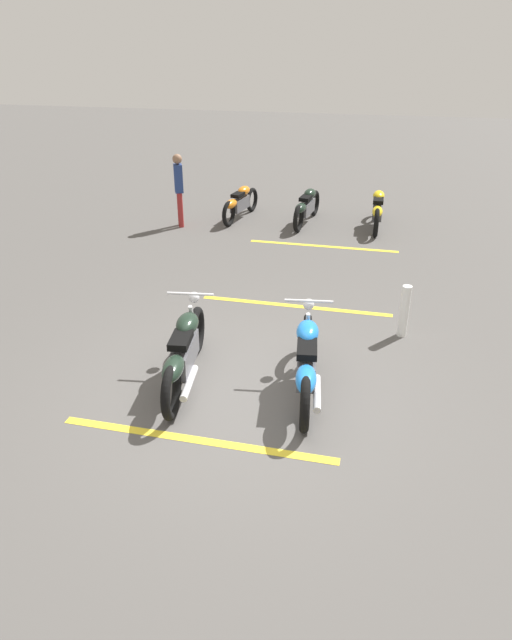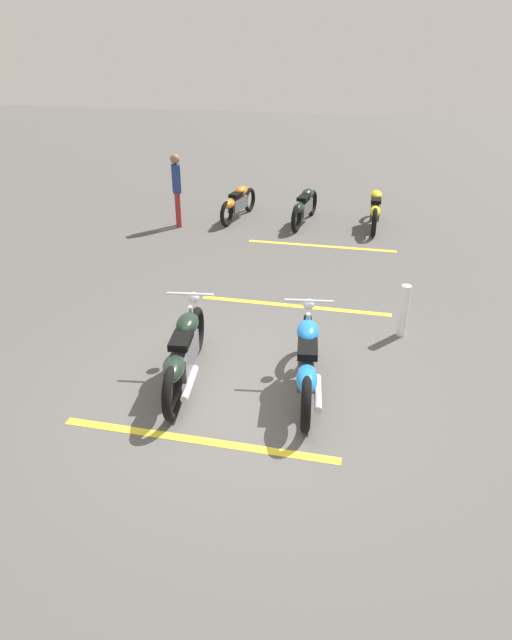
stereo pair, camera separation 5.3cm
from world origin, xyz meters
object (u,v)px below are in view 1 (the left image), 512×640
Objects in this scene: motorcycle_row_center at (240,203)px; motorcycle_row_far_left at (377,209)px; bystander_near_row at (179,187)px; motorcycle_dark_foreground at (184,352)px; bollard_post at (404,311)px; motorcycle_bright_foreground at (307,361)px; motorcycle_row_left at (306,206)px.

motorcycle_row_far_left is at bearing -79.88° from motorcycle_row_center.
bystander_near_row is (-0.95, 4.54, 0.49)m from motorcycle_row_far_left.
motorcycle_dark_foreground is 6.94m from bystander_near_row.
bollard_post is at bearing -61.46° from motorcycle_dark_foreground.
bollard_post is (2.01, -2.71, -0.06)m from motorcycle_dark_foreground.
motorcycle_bright_foreground is 2.20m from bollard_post.
motorcycle_row_left is 5.79m from bollard_post.
motorcycle_row_center is at bearing 13.13° from motorcycle_bright_foreground.
bystander_near_row is 6.86m from bollard_post.
motorcycle_dark_foreground is at bearing 162.92° from motorcycle_row_far_left.
motorcycle_bright_foreground and motorcycle_dark_foreground have the same top height.
motorcycle_dark_foreground is (-0.14, 1.55, 0.00)m from motorcycle_bright_foreground.
bystander_near_row is at bearing 100.32° from motorcycle_row_far_left.
motorcycle_bright_foreground is at bearing -164.53° from motorcycle_row_left.
motorcycle_row_center is at bearing 36.66° from bollard_post.
motorcycle_row_far_left reaches higher than bollard_post.
motorcycle_bright_foreground is 1.00× the size of motorcycle_dark_foreground.
motorcycle_bright_foreground reaches higher than motorcycle_row_left.
motorcycle_row_far_left is at bearing -80.46° from motorcycle_row_left.
bollard_post is at bearing 113.87° from bystander_near_row.
motorcycle_dark_foreground is 7.45m from motorcycle_row_center.
motorcycle_bright_foreground is at bearing -149.85° from motorcycle_row_center.
motorcycle_dark_foreground is 1.06× the size of motorcycle_row_left.
motorcycle_row_far_left is 1.03× the size of motorcycle_row_left.
motorcycle_bright_foreground is at bearing -92.68° from motorcycle_dark_foreground.
bystander_near_row is (-0.88, 1.22, 0.52)m from motorcycle_row_center.
bystander_near_row is (-0.86, 2.88, 0.51)m from motorcycle_row_left.
motorcycle_row_center is at bearing 1.70° from motorcycle_dark_foreground.
bollard_post is (-5.33, -3.97, -0.01)m from motorcycle_row_center.
motorcycle_bright_foreground is 7.50m from bystander_near_row.
bystander_near_row is 2.09× the size of bollard_post.
motorcycle_bright_foreground is 1.55m from motorcycle_dark_foreground.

